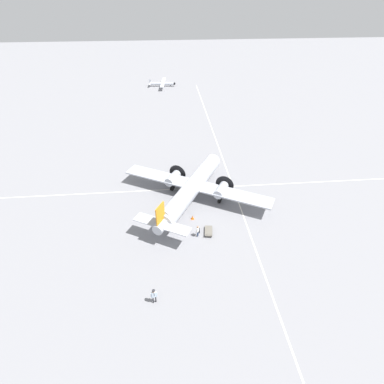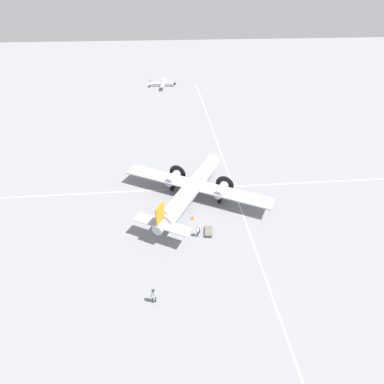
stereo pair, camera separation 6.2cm
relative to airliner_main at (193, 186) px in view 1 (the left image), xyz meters
name	(u,v)px [view 1 (the left image)]	position (x,y,z in m)	size (l,w,h in m)	color
ground_plane	(192,201)	(0.32, -0.18, -2.42)	(300.00, 300.00, 0.00)	gray
apron_line_eastwest	(237,198)	(0.32, 6.52, -2.42)	(120.00, 0.16, 0.01)	silver
apron_line_northsouth	(190,188)	(-2.87, -0.18, -2.42)	(0.16, 120.00, 0.01)	silver
airliner_main	(193,186)	(0.00, 0.00, 0.00)	(18.66, 21.03, 5.45)	#ADB2BC
crew_foreground	(154,295)	(16.91, -5.41, -1.24)	(0.38, 0.62, 1.88)	#2D2D33
passenger_boarding	(198,230)	(7.83, -0.13, -1.41)	(0.49, 0.36, 1.64)	navy
suitcase_near_door	(199,230)	(7.13, 0.12, -2.12)	(0.38, 0.16, 0.63)	#232328
baggage_cart	(209,231)	(7.34, 1.31, -2.15)	(2.11, 1.23, 0.56)	#6B665B
light_aircraft_distant	(163,83)	(-59.27, -3.89, -1.57)	(10.97, 8.16, 2.08)	#B7BCC6
traffic_cone	(192,217)	(4.45, -0.49, -2.16)	(0.42, 0.42, 0.56)	orange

